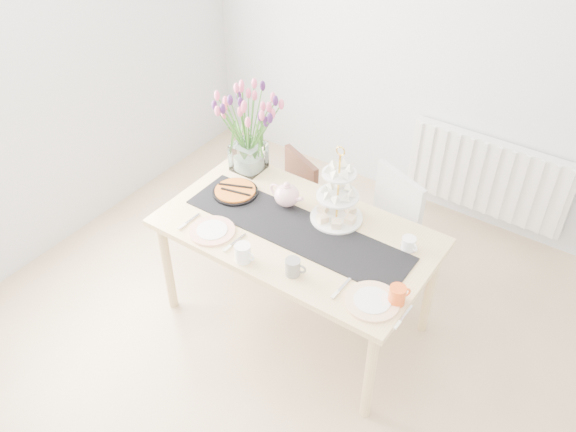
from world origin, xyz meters
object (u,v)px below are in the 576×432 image
Objects in this scene: teapot at (287,195)px; plate_right at (372,301)px; plate_left at (212,231)px; mug_grey at (293,267)px; tart_tin at (235,192)px; radiator at (487,176)px; mug_orange at (397,295)px; chair_brown at (289,199)px; dining_table at (296,239)px; cream_jug at (409,244)px; cake_stand at (337,202)px; tulip_vase at (247,118)px; mug_white at (243,253)px; chair_white at (383,225)px.

plate_right is at bearing -22.07° from teapot.
mug_grey is at bearing -2.01° from plate_left.
tart_tin is at bearing -160.35° from teapot.
teapot is at bearing 14.83° from tart_tin.
mug_orange reaches higher than radiator.
chair_brown is at bearing 91.66° from mug_orange.
mug_grey is (0.19, -0.32, 0.13)m from dining_table.
mug_orange is (0.13, -0.40, 0.01)m from cream_jug.
cake_stand reaches higher than teapot.
mug_orange is (0.11, -1.78, 0.35)m from radiator.
radiator is 0.75× the size of dining_table.
chair_brown is at bearing 127.91° from dining_table.
cream_jug is 0.68m from mug_grey.
radiator is 4.21× the size of plate_right.
cream_jug is at bearing 9.11° from teapot.
plate_left is (-1.01, -1.89, 0.31)m from radiator.
cream_jug is at bearing -5.92° from tulip_vase.
dining_table is at bearing 78.25° from mug_white.
radiator is 4.22× the size of tart_tin.
chair_white is 0.98m from mug_orange.
radiator is at bearing 72.31° from mug_white.
tart_tin is 1.00× the size of plate_right.
tart_tin is at bearing -74.21° from chair_brown.
mug_grey is 0.29m from mug_white.
plate_right is (1.03, 0.04, 0.00)m from plate_left.
tart_tin is (-0.78, -0.55, 0.28)m from chair_white.
teapot is at bearing -112.11° from chair_white.
radiator is at bearing 65.77° from teapot.
chair_white reaches higher than radiator.
mug_grey is 0.58m from plate_left.
dining_table is 0.77m from mug_orange.
cream_jug is 0.47m from plate_right.
tart_tin reaches higher than dining_table.
chair_white is 1.86× the size of cake_stand.
teapot is at bearing -119.05° from radiator.
dining_table is 15.39× the size of mug_orange.
cream_jug is 0.30× the size of plate_left.
cream_jug is at bearing 27.00° from plate_left.
chair_white is 0.99m from tart_tin.
cake_stand reaches higher than cream_jug.
radiator is at bearing 68.63° from dining_table.
dining_table is 16.22× the size of mug_grey.
teapot is 2.30× the size of mug_white.
tart_tin is 1.27m from mug_orange.
tulip_vase is 1.52× the size of cake_stand.
chair_white is 0.72m from teapot.
mug_grey is at bearing 15.27° from mug_white.
tulip_vase is at bearing -140.48° from chair_white.
teapot is 0.86× the size of tart_tin.
teapot reaches higher than mug_orange.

